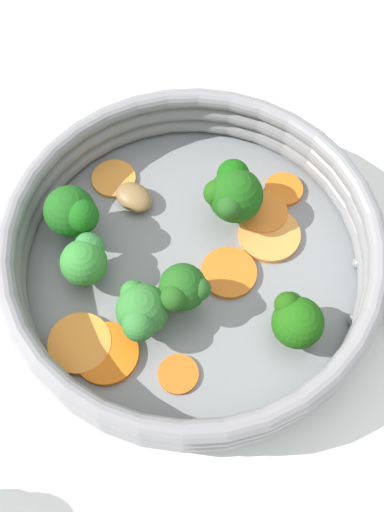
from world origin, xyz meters
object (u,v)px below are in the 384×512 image
object	(u,v)px
skillet	(192,269)
carrot_slice_3	(80,343)
carrot_slice_5	(284,190)
broccoli_floret_5	(86,258)
carrot_slice_7	(269,235)
broccoli_floret_3	(233,194)
broccoli_floret_1	(296,320)
mushroom_piece_0	(134,197)
broccoli_floret_0	(141,311)
carrot_slice_6	(107,353)
broccoli_floret_2	(74,213)
carrot_slice_2	(263,213)
broccoli_floret_4	(183,289)
carrot_slice_1	(114,179)
carrot_slice_4	(178,374)
carrot_slice_0	(229,273)

from	to	relation	value
skillet	carrot_slice_3	distance (m)	0.10
carrot_slice_5	broccoli_floret_5	bearing A→B (deg)	84.67
carrot_slice_7	broccoli_floret_3	world-z (taller)	broccoli_floret_3
skillet	broccoli_floret_1	xyz separation A→B (m)	(-0.08, -0.03, 0.03)
mushroom_piece_0	carrot_slice_3	bearing A→B (deg)	132.98
carrot_slice_7	broccoli_floret_0	size ratio (longest dim) A/B	1.09
carrot_slice_6	broccoli_floret_0	world-z (taller)	broccoli_floret_0
carrot_slice_7	skillet	bearing A→B (deg)	81.43
broccoli_floret_2	carrot_slice_3	bearing A→B (deg)	153.25
skillet	mushroom_piece_0	xyz separation A→B (m)	(0.07, 0.01, 0.01)
broccoli_floret_5	carrot_slice_2	bearing A→B (deg)	-100.20
broccoli_floret_1	carrot_slice_7	bearing A→B (deg)	-23.10
broccoli_floret_4	broccoli_floret_5	distance (m)	0.07
carrot_slice_1	carrot_slice_3	distance (m)	0.14
carrot_slice_4	carrot_slice_6	xyz separation A→B (m)	(0.04, 0.04, 0.00)
mushroom_piece_0	carrot_slice_4	bearing A→B (deg)	163.14
skillet	carrot_slice_6	world-z (taller)	carrot_slice_6
carrot_slice_5	broccoli_floret_0	bearing A→B (deg)	104.89
skillet	carrot_slice_7	distance (m)	0.07
carrot_slice_7	broccoli_floret_0	bearing A→B (deg)	95.94
broccoli_floret_0	broccoli_floret_3	xyz separation A→B (m)	(0.04, -0.10, 0.00)
carrot_slice_7	carrot_slice_6	bearing A→B (deg)	97.22
broccoli_floret_2	mushroom_piece_0	size ratio (longest dim) A/B	1.60
carrot_slice_1	carrot_slice_2	world-z (taller)	carrot_slice_2
broccoli_floret_2	carrot_slice_2	bearing A→B (deg)	-114.10
carrot_slice_2	broccoli_floret_5	xyz separation A→B (m)	(0.02, 0.14, 0.02)
carrot_slice_1	carrot_slice_7	distance (m)	0.13
carrot_slice_2	broccoli_floret_2	world-z (taller)	broccoli_floret_2
carrot_slice_1	broccoli_floret_2	size ratio (longest dim) A/B	0.71
broccoli_floret_4	broccoli_floret_5	bearing A→B (deg)	38.32
carrot_slice_0	carrot_slice_3	size ratio (longest dim) A/B	0.94
carrot_slice_2	broccoli_floret_4	size ratio (longest dim) A/B	0.85
broccoli_floret_3	broccoli_floret_4	distance (m)	0.09
carrot_slice_7	mushroom_piece_0	world-z (taller)	mushroom_piece_0
carrot_slice_1	mushroom_piece_0	distance (m)	0.03
carrot_slice_2	carrot_slice_4	distance (m)	0.14
mushroom_piece_0	broccoli_floret_5	bearing A→B (deg)	122.74
carrot_slice_3	carrot_slice_2	bearing A→B (deg)	-82.83
carrot_slice_6	broccoli_floret_1	size ratio (longest dim) A/B	1.12
carrot_slice_3	carrot_slice_5	world-z (taller)	carrot_slice_3
carrot_slice_4	carrot_slice_6	world-z (taller)	carrot_slice_6
broccoli_floret_1	broccoli_floret_5	size ratio (longest dim) A/B	0.99
broccoli_floret_2	broccoli_floret_3	world-z (taller)	broccoli_floret_2
carrot_slice_3	carrot_slice_6	size ratio (longest dim) A/B	0.98
skillet	carrot_slice_4	world-z (taller)	carrot_slice_4
carrot_slice_7	broccoli_floret_1	distance (m)	0.08
carrot_slice_3	carrot_slice_6	distance (m)	0.02
broccoli_floret_1	carrot_slice_1	bearing A→B (deg)	14.59
skillet	mushroom_piece_0	bearing A→B (deg)	7.97
broccoli_floret_0	skillet	bearing A→B (deg)	-67.98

